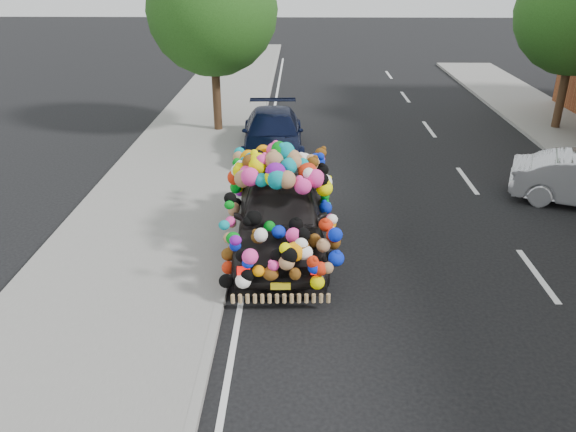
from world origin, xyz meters
name	(u,v)px	position (x,y,z in m)	size (l,w,h in m)	color
ground	(349,273)	(0.00, 0.00, 0.00)	(100.00, 100.00, 0.00)	black
sidewalk	(128,268)	(-4.30, 0.00, 0.06)	(4.00, 60.00, 0.12)	gray
kerb	(228,269)	(-2.35, 0.00, 0.07)	(0.15, 60.00, 0.13)	gray
lane_markings	(537,275)	(3.60, 0.00, 0.01)	(6.00, 50.00, 0.01)	silver
tree_near_sidewalk	(212,9)	(-3.80, 9.50, 4.02)	(4.20, 4.20, 6.13)	#332114
plush_art_car	(280,199)	(-1.36, 1.02, 1.12)	(2.33, 4.78, 2.19)	black
navy_sedan	(273,134)	(-1.80, 7.12, 0.65)	(1.82, 4.47, 1.30)	black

